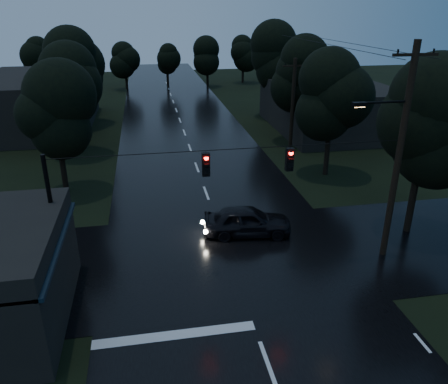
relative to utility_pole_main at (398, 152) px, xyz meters
name	(u,v)px	position (x,y,z in m)	size (l,w,h in m)	color
main_road	(190,148)	(-7.41, 19.00, -5.26)	(12.00, 120.00, 0.02)	black
cross_street	(229,257)	(-7.41, 1.00, -5.26)	(60.00, 9.00, 0.02)	black
building_far_right	(328,107)	(6.59, 23.00, -3.06)	(10.00, 14.00, 4.40)	black
building_far_left	(38,102)	(-21.41, 29.00, -2.76)	(10.00, 16.00, 5.00)	black
utility_pole_main	(398,152)	(0.00, 0.00, 0.00)	(3.50, 0.30, 10.00)	black
utility_pole_far	(293,104)	(0.89, 17.00, -1.38)	(2.00, 0.30, 7.50)	black
anchor_pole_left	(54,224)	(-14.91, 0.00, -2.26)	(0.18, 0.18, 6.00)	black
span_signals	(247,161)	(-6.85, -0.01, -0.01)	(15.00, 0.37, 1.12)	black
tree_corner_near	(427,122)	(2.59, 2.00, 0.74)	(4.48, 4.48, 9.44)	black
tree_left_a	(55,112)	(-16.41, 11.00, -0.02)	(3.92, 3.92, 8.26)	black
tree_left_b	(64,85)	(-17.01, 19.00, 0.36)	(4.20, 4.20, 8.85)	black
tree_left_c	(73,64)	(-17.61, 29.00, 0.74)	(4.48, 4.48, 9.44)	black
tree_right_a	(333,96)	(1.59, 11.00, 0.36)	(4.20, 4.20, 8.85)	black
tree_right_b	(301,74)	(2.19, 19.00, 0.74)	(4.48, 4.48, 9.44)	black
tree_right_c	(275,57)	(2.79, 29.00, 1.11)	(4.76, 4.76, 10.03)	black
car	(247,221)	(-6.03, 3.15, -4.47)	(1.86, 4.63, 1.58)	black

